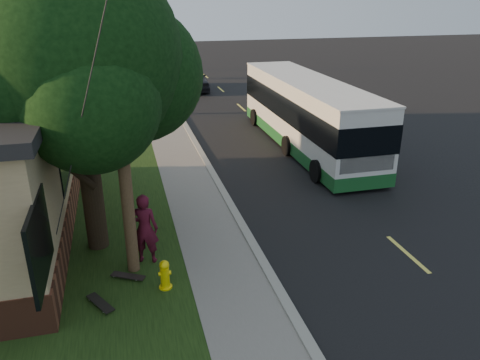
% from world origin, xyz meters
% --- Properties ---
extents(ground, '(120.00, 120.00, 0.00)m').
position_xyz_m(ground, '(0.00, 0.00, 0.00)').
color(ground, black).
rests_on(ground, ground).
extents(road, '(8.00, 80.00, 0.01)m').
position_xyz_m(road, '(4.00, 10.00, 0.01)').
color(road, black).
rests_on(road, ground).
extents(curb, '(0.25, 80.00, 0.12)m').
position_xyz_m(curb, '(0.00, 10.00, 0.06)').
color(curb, gray).
rests_on(curb, ground).
extents(sidewalk, '(2.00, 80.00, 0.08)m').
position_xyz_m(sidewalk, '(-1.00, 10.00, 0.04)').
color(sidewalk, slate).
rests_on(sidewalk, ground).
extents(grass_verge, '(5.00, 80.00, 0.07)m').
position_xyz_m(grass_verge, '(-4.50, 10.00, 0.04)').
color(grass_verge, black).
rests_on(grass_verge, ground).
extents(fire_hydrant, '(0.32, 0.32, 0.74)m').
position_xyz_m(fire_hydrant, '(-2.60, 0.00, 0.43)').
color(fire_hydrant, yellow).
rests_on(fire_hydrant, grass_verge).
extents(utility_pole, '(2.86, 3.21, 9.07)m').
position_xyz_m(utility_pole, '(-3.31, 0.99, 4.63)').
color(utility_pole, '#473321').
rests_on(utility_pole, ground).
extents(leafy_tree, '(6.30, 6.00, 7.80)m').
position_xyz_m(leafy_tree, '(-4.17, 2.65, 5.17)').
color(leafy_tree, black).
rests_on(leafy_tree, grass_verge).
extents(bare_tree_near, '(1.38, 1.21, 4.31)m').
position_xyz_m(bare_tree_near, '(-3.50, 18.00, 2.15)').
color(bare_tree_near, black).
rests_on(bare_tree_near, grass_verge).
extents(bare_tree_far, '(1.38, 1.21, 4.03)m').
position_xyz_m(bare_tree_far, '(-3.00, 30.00, 2.00)').
color(bare_tree_far, black).
rests_on(bare_tree_far, grass_verge).
extents(traffic_signal, '(0.18, 0.22, 5.50)m').
position_xyz_m(traffic_signal, '(0.50, 34.00, 3.16)').
color(traffic_signal, '#2D2D30').
rests_on(traffic_signal, ground).
extents(transit_bus, '(2.64, 11.43, 3.09)m').
position_xyz_m(transit_bus, '(4.84, 9.65, 1.65)').
color(transit_bus, silver).
rests_on(transit_bus, ground).
extents(skateboarder, '(0.80, 0.65, 1.91)m').
position_xyz_m(skateboarder, '(-2.94, 1.34, 1.02)').
color(skateboarder, '#470E1F').
rests_on(skateboarder, grass_verge).
extents(skateboard_main, '(0.66, 0.90, 0.09)m').
position_xyz_m(skateboard_main, '(-4.11, -0.33, 0.13)').
color(skateboard_main, black).
rests_on(skateboard_main, grass_verge).
extents(skateboard_spare, '(0.86, 0.62, 0.08)m').
position_xyz_m(skateboard_spare, '(-3.46, 0.62, 0.13)').
color(skateboard_spare, black).
rests_on(skateboard_spare, grass_verge).
extents(dumpster, '(1.92, 1.67, 1.47)m').
position_xyz_m(dumpster, '(-7.68, 8.22, 0.78)').
color(dumpster, black).
rests_on(dumpster, building_lot).
extents(distant_car, '(2.20, 5.04, 1.69)m').
position_xyz_m(distant_car, '(1.87, 24.43, 0.84)').
color(distant_car, black).
rests_on(distant_car, ground).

